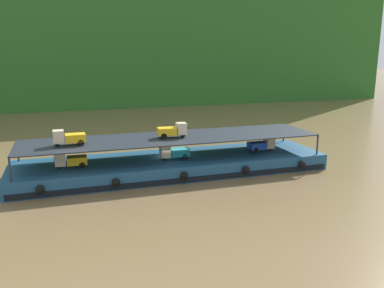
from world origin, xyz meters
TOP-DOWN VIEW (x-y plane):
  - ground_plane at (0.00, 0.00)m, footprint 400.00×400.00m
  - hillside_far_bank at (0.00, 63.26)m, footprint 131.16×35.95m
  - cargo_barge at (0.00, -0.03)m, footprint 29.74×7.92m
  - cargo_rack at (0.00, 0.00)m, footprint 28.14×6.56m
  - mini_truck_lower_stern at (-9.43, -0.58)m, footprint 2.75×1.22m
  - mini_truck_lower_aft at (-0.03, -0.58)m, footprint 2.76×1.24m
  - mini_truck_lower_mid at (9.35, -0.39)m, footprint 2.77×1.25m
  - mini_truck_upper_stern at (-9.43, -0.50)m, footprint 2.76×1.23m
  - mini_truck_upper_mid at (0.01, -0.13)m, footprint 2.79×1.28m

SIDE VIEW (x-z plane):
  - ground_plane at x=0.00m, z-range 0.00..0.00m
  - cargo_barge at x=0.00m, z-range 0.00..1.50m
  - mini_truck_lower_stern at x=-9.43m, z-range 1.50..2.88m
  - mini_truck_lower_aft at x=-0.03m, z-range 1.50..2.88m
  - mini_truck_lower_mid at x=9.35m, z-range 1.50..2.88m
  - cargo_rack at x=0.00m, z-range 2.44..4.44m
  - mini_truck_upper_stern at x=-9.43m, z-range 3.50..4.88m
  - mini_truck_upper_mid at x=0.01m, z-range 3.50..4.88m
  - hillside_far_bank at x=0.00m, z-range 2.38..40.01m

